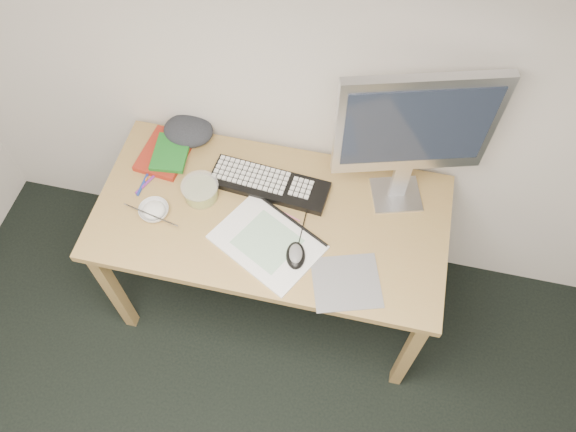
% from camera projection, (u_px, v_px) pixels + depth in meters
% --- Properties ---
extents(desk, '(1.40, 0.70, 0.75)m').
position_uv_depth(desk, '(271.00, 225.00, 2.29)').
color(desk, '#A3834A').
rests_on(desk, ground).
extents(mousepad, '(0.30, 0.29, 0.00)m').
position_uv_depth(mousepad, '(346.00, 282.00, 2.06)').
color(mousepad, slate).
rests_on(mousepad, desk).
extents(sketchpad, '(0.48, 0.43, 0.01)m').
position_uv_depth(sketchpad, '(267.00, 242.00, 2.15)').
color(sketchpad, white).
rests_on(sketchpad, desk).
extents(keyboard, '(0.50, 0.20, 0.03)m').
position_uv_depth(keyboard, '(269.00, 184.00, 2.28)').
color(keyboard, black).
rests_on(keyboard, desk).
extents(monitor, '(0.54, 0.22, 0.65)m').
position_uv_depth(monitor, '(415.00, 129.00, 1.93)').
color(monitor, silver).
rests_on(monitor, desk).
extents(mouse, '(0.10, 0.13, 0.04)m').
position_uv_depth(mouse, '(296.00, 254.00, 2.09)').
color(mouse, black).
rests_on(mouse, sketchpad).
extents(rice_bowl, '(0.15, 0.15, 0.04)m').
position_uv_depth(rice_bowl, '(154.00, 211.00, 2.21)').
color(rice_bowl, white).
rests_on(rice_bowl, desk).
extents(chopsticks, '(0.23, 0.07, 0.02)m').
position_uv_depth(chopsticks, '(151.00, 215.00, 2.17)').
color(chopsticks, silver).
rests_on(chopsticks, rice_bowl).
extents(fruit_tub, '(0.19, 0.19, 0.07)m').
position_uv_depth(fruit_tub, '(201.00, 191.00, 2.24)').
color(fruit_tub, '#DFD34E').
rests_on(fruit_tub, desk).
extents(book_red, '(0.21, 0.26, 0.02)m').
position_uv_depth(book_red, '(165.00, 153.00, 2.37)').
color(book_red, maroon).
rests_on(book_red, desk).
extents(book_green, '(0.16, 0.21, 0.02)m').
position_uv_depth(book_green, '(171.00, 153.00, 2.35)').
color(book_green, '#1B6E21').
rests_on(book_green, book_red).
extents(cloth_lump, '(0.22, 0.20, 0.08)m').
position_uv_depth(cloth_lump, '(188.00, 131.00, 2.40)').
color(cloth_lump, '#2A2E33').
rests_on(cloth_lump, desk).
extents(pencil_pink, '(0.17, 0.06, 0.01)m').
position_uv_depth(pencil_pink, '(281.00, 211.00, 2.23)').
color(pencil_pink, '#CE6786').
rests_on(pencil_pink, desk).
extents(pencil_tan, '(0.19, 0.06, 0.01)m').
position_uv_depth(pencil_tan, '(282.00, 215.00, 2.22)').
color(pencil_tan, tan).
rests_on(pencil_tan, desk).
extents(pencil_black, '(0.20, 0.01, 0.01)m').
position_uv_depth(pencil_black, '(291.00, 198.00, 2.26)').
color(pencil_black, black).
rests_on(pencil_black, desk).
extents(marker_blue, '(0.02, 0.13, 0.01)m').
position_uv_depth(marker_blue, '(144.00, 183.00, 2.30)').
color(marker_blue, navy).
rests_on(marker_blue, desk).
extents(marker_orange, '(0.02, 0.12, 0.01)m').
position_uv_depth(marker_orange, '(149.00, 170.00, 2.33)').
color(marker_orange, orange).
rests_on(marker_orange, desk).
extents(marker_purple, '(0.06, 0.12, 0.01)m').
position_uv_depth(marker_purple, '(146.00, 184.00, 2.30)').
color(marker_purple, '#722792').
rests_on(marker_purple, desk).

